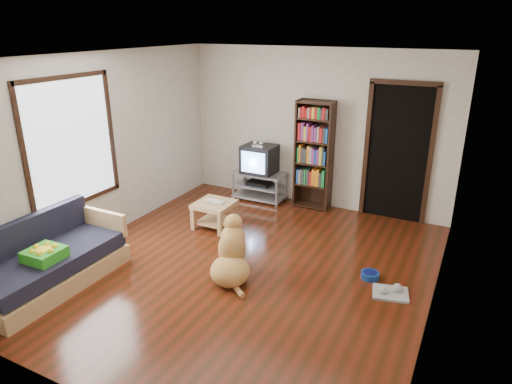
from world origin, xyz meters
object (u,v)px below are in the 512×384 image
at_px(tv_stand, 259,185).
at_px(crt_tv, 260,158).
at_px(coffee_table, 214,210).
at_px(dog_bowl, 370,275).
at_px(grey_rag, 390,293).
at_px(bookshelf, 314,150).
at_px(dog, 231,256).
at_px(laptop, 213,202).
at_px(green_cushion, 45,254).
at_px(sofa, 49,264).

bearing_deg(tv_stand, crt_tv, 90.00).
bearing_deg(coffee_table, tv_stand, 86.34).
distance_m(dog_bowl, grey_rag, 0.39).
bearing_deg(bookshelf, dog, -91.78).
height_order(grey_rag, coffee_table, coffee_table).
distance_m(grey_rag, tv_stand, 3.39).
xyz_separation_m(crt_tv, bookshelf, (0.95, 0.07, 0.26)).
relative_size(laptop, coffee_table, 0.54).
bearing_deg(crt_tv, bookshelf, 4.32).
distance_m(dog_bowl, coffee_table, 2.54).
relative_size(dog_bowl, crt_tv, 0.38).
xyz_separation_m(grey_rag, dog, (-1.84, -0.47, 0.27)).
xyz_separation_m(grey_rag, tv_stand, (-2.71, 2.03, 0.25)).
relative_size(bookshelf, dog, 2.11).
height_order(coffee_table, dog, dog).
distance_m(laptop, crt_tv, 1.45).
height_order(green_cushion, bookshelf, bookshelf).
relative_size(green_cushion, tv_stand, 0.42).
bearing_deg(tv_stand, dog_bowl, -36.52).
bearing_deg(coffee_table, grey_rag, -13.57).
bearing_deg(coffee_table, crt_tv, 86.40).
relative_size(grey_rag, bookshelf, 0.22).
bearing_deg(dog, sofa, -148.59).
height_order(crt_tv, sofa, crt_tv).
relative_size(tv_stand, dog, 1.05).
relative_size(sofa, dog, 2.11).
bearing_deg(crt_tv, coffee_table, -93.60).
height_order(laptop, bookshelf, bookshelf).
height_order(grey_rag, crt_tv, crt_tv).
distance_m(laptop, tv_stand, 1.40).
bearing_deg(tv_stand, coffee_table, -93.66).
relative_size(laptop, dog, 0.35).
distance_m(green_cushion, grey_rag, 3.98).
relative_size(green_cushion, bookshelf, 0.21).
distance_m(tv_stand, dog, 2.65).
xyz_separation_m(green_cushion, dog, (1.72, 1.25, -0.20)).
height_order(laptop, tv_stand, tv_stand).
bearing_deg(sofa, dog_bowl, 28.68).
bearing_deg(green_cushion, coffee_table, 70.39).
height_order(crt_tv, dog, crt_tv).
height_order(tv_stand, dog, dog).
distance_m(laptop, bookshelf, 1.90).
distance_m(crt_tv, dog, 2.71).
xyz_separation_m(laptop, tv_stand, (0.09, 1.39, -0.14)).
xyz_separation_m(laptop, bookshelf, (1.04, 1.48, 0.59)).
relative_size(green_cushion, grey_rag, 0.95).
bearing_deg(crt_tv, dog, -71.02).
xyz_separation_m(coffee_table, dog, (0.96, -1.15, 0.00)).
relative_size(laptop, tv_stand, 0.33).
distance_m(bookshelf, sofa, 4.26).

